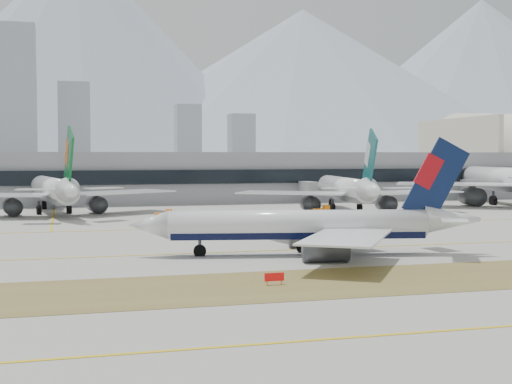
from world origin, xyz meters
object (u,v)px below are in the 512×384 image
object	(u,v)px
taxiing_airliner	(311,226)
widebody_china_air	(510,181)
widebody_cathay	(347,190)
widebody_eva	(55,191)
terminal	(176,176)

from	to	relation	value
taxiing_airliner	widebody_china_air	bearing A→B (deg)	-126.91
widebody_cathay	widebody_eva	bearing A→B (deg)	88.52
widebody_cathay	terminal	distance (m)	65.72
widebody_cathay	taxiing_airliner	bearing A→B (deg)	161.91
terminal	taxiing_airliner	bearing A→B (deg)	-90.18
widebody_china_air	terminal	size ratio (longest dim) A/B	0.25
taxiing_airliner	terminal	bearing A→B (deg)	-79.27
widebody_eva	widebody_china_air	world-z (taller)	widebody_china_air
widebody_china_air	terminal	bearing A→B (deg)	69.26
taxiing_airliner	terminal	world-z (taller)	taxiing_airliner
widebody_china_air	terminal	world-z (taller)	widebody_china_air
widebody_eva	widebody_cathay	world-z (taller)	widebody_eva
taxiing_airliner	terminal	size ratio (longest dim) A/B	0.18
terminal	widebody_cathay	bearing A→B (deg)	-58.92
widebody_eva	widebody_cathay	distance (m)	71.15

